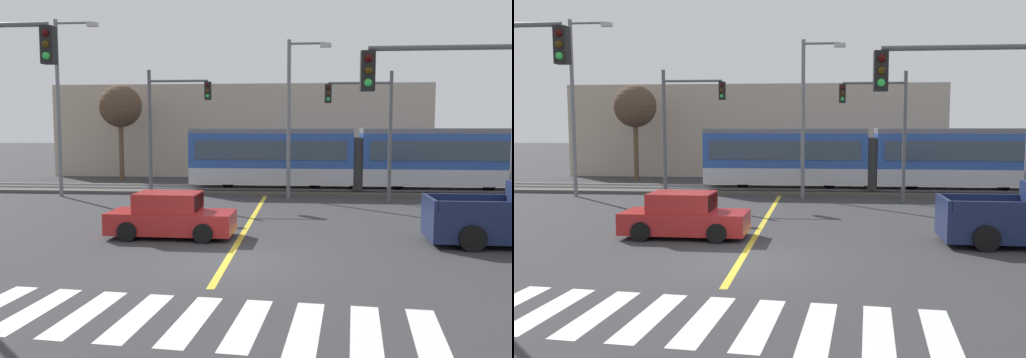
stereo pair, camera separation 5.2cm
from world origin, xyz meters
The scene contains 22 objects.
ground_plane centered at (0.00, 0.00, 0.00)m, with size 200.00×200.00×0.00m, color #333335.
track_bed centered at (0.00, 16.11, 0.09)m, with size 120.00×4.00×0.18m, color #4C4742.
rail_near centered at (0.00, 15.39, 0.23)m, with size 120.00×0.08×0.10m, color #939399.
rail_far centered at (0.00, 16.83, 0.23)m, with size 120.00×0.08×0.10m, color #939399.
light_rail_tram centered at (4.94, 16.10, 2.05)m, with size 18.50×2.64×3.43m.
crosswalk_stripe_1 centered at (-3.29, -4.19, 0.00)m, with size 0.56×2.80×0.01m, color silver.
crosswalk_stripe_2 centered at (-2.19, -4.29, 0.00)m, with size 0.56×2.80×0.01m, color silver.
crosswalk_stripe_3 centered at (-1.10, -4.38, 0.00)m, with size 0.56×2.80×0.01m, color silver.
crosswalk_stripe_4 centered at (0.00, -4.47, 0.00)m, with size 0.56×2.80×0.01m, color silver.
crosswalk_stripe_5 centered at (1.10, -4.57, 0.00)m, with size 0.56×2.80×0.01m, color silver.
crosswalk_stripe_6 centered at (2.19, -4.66, 0.00)m, with size 0.56×2.80×0.01m, color silver.
crosswalk_stripe_7 centered at (3.29, -4.75, 0.00)m, with size 0.56×2.80×0.01m, color silver.
crosswalk_stripe_8 centered at (4.38, -4.84, 0.00)m, with size 0.56×2.80×0.01m, color silver.
lane_centre_line centered at (0.00, 5.82, 0.00)m, with size 0.20×16.58×0.01m, color gold.
sedan_crossing centered at (-2.35, 3.23, 0.70)m, with size 4.24×1.99×1.52m.
traffic_light_far_left centered at (-4.75, 12.52, 4.22)m, with size 3.25×0.38×6.55m.
traffic_light_near_right centered at (5.78, -1.86, 3.93)m, with size 3.75×0.38×5.99m.
traffic_light_far_right centered at (5.16, 12.25, 4.10)m, with size 3.25×0.38×6.36m.
street_lamp_west centered at (-10.60, 13.05, 5.22)m, with size 2.35×0.28×9.22m.
street_lamp_centre centered at (1.47, 13.30, 4.60)m, with size 2.20×0.28×8.06m.
bare_tree_far_west centered at (-10.45, 21.55, 5.03)m, with size 2.88×2.88×6.53m.
building_backdrop_far centered at (-2.78, 27.38, 3.37)m, with size 27.62×6.00×6.75m, color tan.
Camera 2 is at (2.24, -14.44, 3.74)m, focal length 38.00 mm.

